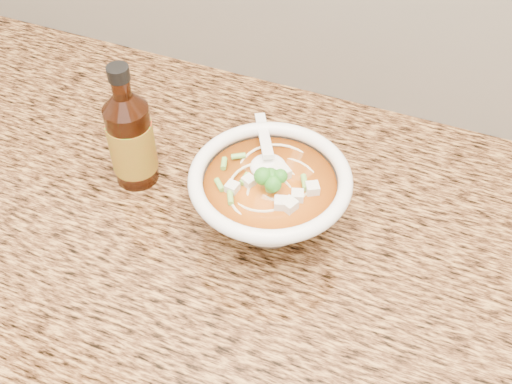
% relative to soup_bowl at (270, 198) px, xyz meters
% --- Properties ---
extents(counter_slab, '(4.00, 0.68, 0.04)m').
position_rel_soup_bowl_xyz_m(counter_slab, '(0.12, -0.00, -0.07)').
color(counter_slab, '#AA793E').
rests_on(counter_slab, cabinet).
extents(soup_bowl, '(0.22, 0.23, 0.12)m').
position_rel_soup_bowl_xyz_m(soup_bowl, '(0.00, 0.00, 0.00)').
color(soup_bowl, white).
rests_on(soup_bowl, counter_slab).
extents(hot_sauce_bottle, '(0.09, 0.09, 0.20)m').
position_rel_soup_bowl_xyz_m(hot_sauce_bottle, '(-0.22, 0.01, 0.02)').
color(hot_sauce_bottle, '#371507').
rests_on(hot_sauce_bottle, counter_slab).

